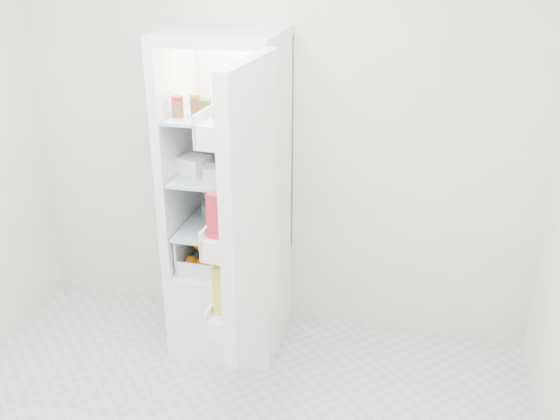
% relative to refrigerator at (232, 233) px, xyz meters
% --- Properties ---
extents(room_walls, '(3.02, 3.02, 2.61)m').
position_rel_refrigerator_xyz_m(room_walls, '(0.20, -1.25, 0.93)').
color(room_walls, beige).
rests_on(room_walls, ground).
extents(refrigerator, '(0.60, 0.60, 1.80)m').
position_rel_refrigerator_xyz_m(refrigerator, '(0.00, 0.00, 0.00)').
color(refrigerator, white).
rests_on(refrigerator, ground).
extents(shelf_low, '(0.49, 0.53, 0.01)m').
position_rel_refrigerator_xyz_m(shelf_low, '(-0.00, -0.06, 0.07)').
color(shelf_low, silver).
rests_on(shelf_low, refrigerator).
extents(shelf_mid, '(0.49, 0.53, 0.02)m').
position_rel_refrigerator_xyz_m(shelf_mid, '(-0.00, -0.06, 0.38)').
color(shelf_mid, silver).
rests_on(shelf_mid, refrigerator).
extents(shelf_top, '(0.49, 0.53, 0.02)m').
position_rel_refrigerator_xyz_m(shelf_top, '(-0.00, -0.06, 0.71)').
color(shelf_top, silver).
rests_on(shelf_top, refrigerator).
extents(crisper_left, '(0.23, 0.46, 0.22)m').
position_rel_refrigerator_xyz_m(crisper_left, '(-0.12, -0.06, -0.06)').
color(crisper_left, silver).
rests_on(crisper_left, refrigerator).
extents(crisper_right, '(0.23, 0.46, 0.22)m').
position_rel_refrigerator_xyz_m(crisper_right, '(0.12, -0.06, -0.06)').
color(crisper_right, silver).
rests_on(crisper_right, refrigerator).
extents(condiment_jars, '(0.46, 0.16, 0.08)m').
position_rel_refrigerator_xyz_m(condiment_jars, '(-0.00, -0.17, 0.76)').
color(condiment_jars, '#B21919').
rests_on(condiment_jars, shelf_top).
extents(squeeze_bottle, '(0.06, 0.06, 0.18)m').
position_rel_refrigerator_xyz_m(squeeze_bottle, '(0.21, 0.07, 0.81)').
color(squeeze_bottle, white).
rests_on(squeeze_bottle, shelf_top).
extents(tub_white, '(0.17, 0.17, 0.09)m').
position_rel_refrigerator_xyz_m(tub_white, '(-0.17, -0.10, 0.44)').
color(tub_white, white).
rests_on(tub_white, shelf_mid).
extents(tub_cream, '(0.14, 0.14, 0.07)m').
position_rel_refrigerator_xyz_m(tub_cream, '(-0.02, -0.17, 0.43)').
color(tub_cream, beige).
rests_on(tub_cream, shelf_mid).
extents(tin_red, '(0.10, 0.10, 0.06)m').
position_rel_refrigerator_xyz_m(tin_red, '(0.13, -0.10, 0.42)').
color(tin_red, red).
rests_on(tin_red, shelf_mid).
extents(tub_green, '(0.14, 0.16, 0.07)m').
position_rel_refrigerator_xyz_m(tub_green, '(0.17, 0.03, 0.43)').
color(tub_green, '#397D4E').
rests_on(tub_green, shelf_mid).
extents(red_cabbage, '(0.16, 0.16, 0.16)m').
position_rel_refrigerator_xyz_m(red_cabbage, '(0.04, -0.15, 0.16)').
color(red_cabbage, '#501B50').
rests_on(red_cabbage, shelf_low).
extents(bell_pepper, '(0.09, 0.09, 0.09)m').
position_rel_refrigerator_xyz_m(bell_pepper, '(-0.05, -0.17, 0.13)').
color(bell_pepper, '#BC2D0B').
rests_on(bell_pepper, shelf_low).
extents(mushroom_bowl, '(0.20, 0.20, 0.07)m').
position_rel_refrigerator_xyz_m(mushroom_bowl, '(-0.12, 0.05, 0.12)').
color(mushroom_bowl, '#93CBDB').
rests_on(mushroom_bowl, shelf_low).
extents(citrus_pile, '(0.20, 0.31, 0.16)m').
position_rel_refrigerator_xyz_m(citrus_pile, '(-0.13, -0.10, -0.08)').
color(citrus_pile, orange).
rests_on(citrus_pile, refrigerator).
extents(veg_pile, '(0.16, 0.30, 0.10)m').
position_rel_refrigerator_xyz_m(veg_pile, '(0.13, -0.06, -0.10)').
color(veg_pile, '#1D4E1A').
rests_on(veg_pile, refrigerator).
extents(fridge_door, '(0.21, 0.60, 1.30)m').
position_rel_refrigerator_xyz_m(fridge_door, '(0.28, -0.64, 0.43)').
color(fridge_door, white).
rests_on(fridge_door, refrigerator).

